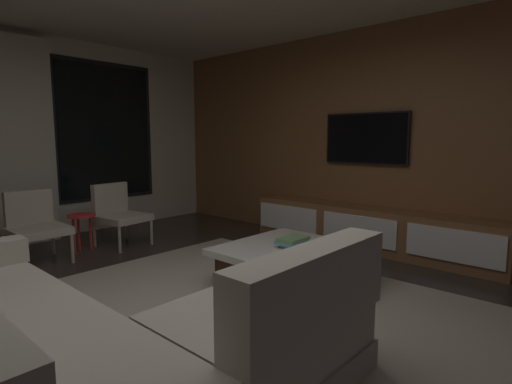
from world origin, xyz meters
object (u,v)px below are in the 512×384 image
at_px(sectional_couch, 80,345).
at_px(book_stack_on_coffee_table, 292,242).
at_px(coffee_table, 292,266).
at_px(mounted_tv, 366,138).
at_px(accent_chair_near_window, 118,211).
at_px(side_stool, 81,221).
at_px(media_console, 371,230).
at_px(accent_chair_by_curtain, 35,223).

relative_size(sectional_couch, book_stack_on_coffee_table, 9.02).
xyz_separation_m(coffee_table, mounted_tv, (1.76, 0.21, 1.16)).
relative_size(accent_chair_near_window, mounted_tv, 0.72).
height_order(sectional_couch, side_stool, sectional_couch).
bearing_deg(mounted_tv, side_stool, 137.83).
bearing_deg(mounted_tv, book_stack_on_coffee_table, -173.39).
bearing_deg(book_stack_on_coffee_table, media_console, 0.19).
bearing_deg(accent_chair_by_curtain, side_stool, -0.47).
bearing_deg(sectional_couch, coffee_table, 4.65).
relative_size(coffee_table, book_stack_on_coffee_table, 4.19).
distance_m(side_stool, mounted_tv, 3.58).
distance_m(side_stool, media_console, 3.45).
bearing_deg(mounted_tv, coffee_table, -173.20).
bearing_deg(accent_chair_near_window, accent_chair_by_curtain, 179.57).
relative_size(accent_chair_near_window, side_stool, 1.70).
height_order(side_stool, mounted_tv, mounted_tv).
relative_size(coffee_table, accent_chair_by_curtain, 1.49).
bearing_deg(mounted_tv, sectional_couch, -174.35).
bearing_deg(coffee_table, accent_chair_by_curtain, 117.12).
bearing_deg(book_stack_on_coffee_table, mounted_tv, 6.61).
xyz_separation_m(sectional_couch, accent_chair_near_window, (1.71, 2.68, 0.14)).
bearing_deg(media_console, sectional_couch, -177.19).
bearing_deg(accent_chair_by_curtain, mounted_tv, -37.14).
bearing_deg(book_stack_on_coffee_table, accent_chair_by_curtain, 117.30).
relative_size(book_stack_on_coffee_table, accent_chair_near_window, 0.36).
distance_m(book_stack_on_coffee_table, media_console, 1.58).
bearing_deg(coffee_table, media_console, 0.43).
relative_size(accent_chair_by_curtain, media_console, 0.25).
bearing_deg(accent_chair_by_curtain, accent_chair_near_window, -0.43).
height_order(accent_chair_by_curtain, side_stool, accent_chair_by_curtain).
distance_m(book_stack_on_coffee_table, accent_chair_near_window, 2.53).
height_order(coffee_table, media_console, media_console).
height_order(sectional_couch, media_console, sectional_couch).
relative_size(side_stool, media_console, 0.15).
bearing_deg(book_stack_on_coffee_table, accent_chair_near_window, 97.34).
height_order(sectional_couch, book_stack_on_coffee_table, sectional_couch).
height_order(sectional_couch, mounted_tv, mounted_tv).
distance_m(media_console, mounted_tv, 1.13).
xyz_separation_m(book_stack_on_coffee_table, mounted_tv, (1.76, 0.20, 0.94)).
relative_size(accent_chair_near_window, media_console, 0.25).
bearing_deg(book_stack_on_coffee_table, coffee_table, -134.97).
relative_size(accent_chair_near_window, accent_chair_by_curtain, 1.00).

